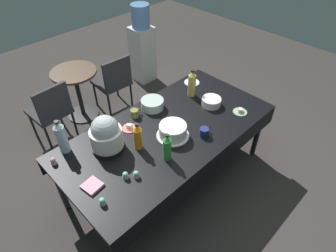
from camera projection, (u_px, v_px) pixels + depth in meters
ground at (168, 178)px, 3.29m from camera, size 9.00×9.00×0.00m
potluck_table at (168, 134)px, 2.84m from camera, size 2.20×1.10×0.75m
frosted_layer_cake at (173, 131)px, 2.69m from camera, size 0.31×0.31×0.14m
slow_cooker at (106, 135)px, 2.50m from camera, size 0.30×0.30×0.36m
glass_salad_bowl at (152, 104)px, 3.03m from camera, size 0.24×0.24×0.10m
ceramic_snack_bowl at (211, 102)px, 3.07m from camera, size 0.21×0.21×0.09m
dessert_plate_white at (192, 82)px, 3.43m from camera, size 0.18×0.18×0.05m
dessert_plate_sage at (240, 111)px, 3.00m from camera, size 0.15×0.15×0.05m
dessert_plate_coral at (129, 128)px, 2.80m from camera, size 0.15×0.15×0.05m
cupcake_lemon at (125, 175)px, 2.33m from camera, size 0.05×0.05×0.07m
cupcake_berry at (53, 161)px, 2.44m from camera, size 0.05×0.05×0.07m
cupcake_vanilla at (102, 202)px, 2.14m from camera, size 0.05×0.05×0.07m
cupcake_rose at (136, 175)px, 2.33m from camera, size 0.05×0.05×0.07m
soda_bottle_ginger_ale at (192, 84)px, 3.15m from camera, size 0.09×0.09×0.32m
soda_bottle_orange_juice at (138, 137)px, 2.53m from camera, size 0.08×0.08×0.29m
soda_bottle_lime_soda at (167, 148)px, 2.43m from camera, size 0.07×0.07×0.29m
soda_bottle_water at (62, 137)px, 2.48m from camera, size 0.09×0.09×0.35m
coffee_mug_olive at (135, 113)px, 2.92m from camera, size 0.12×0.08×0.09m
coffee_mug_navy at (204, 132)px, 2.71m from camera, size 0.13×0.09×0.08m
paper_napkin_stack at (92, 186)px, 2.27m from camera, size 0.16×0.16×0.02m
maroon_chair_left at (51, 109)px, 3.47m from camera, size 0.47×0.47×0.85m
maroon_chair_right at (114, 80)px, 3.96m from camera, size 0.46×0.46×0.85m
round_cafe_table at (77, 86)px, 3.84m from camera, size 0.60×0.60×0.72m
water_cooler at (142, 46)px, 4.53m from camera, size 0.32×0.32×1.24m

